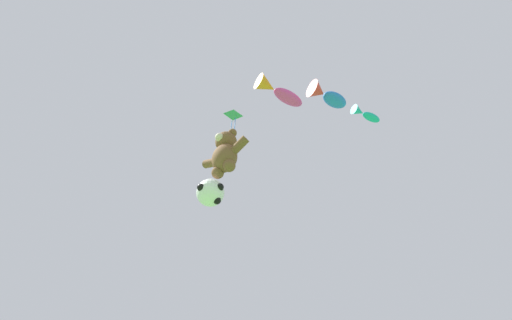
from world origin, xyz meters
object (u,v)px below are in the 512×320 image
at_px(teddy_bear_kite, 225,153).
at_px(fish_kite_magenta, 277,91).
at_px(fish_kite_teal, 365,114).
at_px(soccer_ball_kite, 211,193).
at_px(diamond_kite, 233,119).
at_px(fish_kite_cobalt, 326,96).

height_order(teddy_bear_kite, fish_kite_magenta, fish_kite_magenta).
relative_size(teddy_bear_kite, fish_kite_teal, 1.43).
bearing_deg(soccer_ball_kite, teddy_bear_kite, -4.25).
height_order(fish_kite_teal, diamond_kite, diamond_kite).
relative_size(fish_kite_cobalt, fish_kite_teal, 1.30).
bearing_deg(diamond_kite, fish_kite_cobalt, 19.05).
height_order(fish_kite_magenta, diamond_kite, diamond_kite).
relative_size(teddy_bear_kite, fish_kite_magenta, 0.97).
bearing_deg(fish_kite_cobalt, fish_kite_teal, 65.57).
distance_m(soccer_ball_kite, fish_kite_teal, 8.17).
height_order(fish_kite_cobalt, fish_kite_teal, fish_kite_cobalt).
bearing_deg(fish_kite_teal, fish_kite_magenta, -119.82).
bearing_deg(fish_kite_cobalt, diamond_kite, -160.95).
distance_m(teddy_bear_kite, fish_kite_cobalt, 5.45).
xyz_separation_m(teddy_bear_kite, fish_kite_magenta, (2.07, 0.61, 2.81)).
height_order(teddy_bear_kite, fish_kite_cobalt, fish_kite_cobalt).
height_order(fish_kite_cobalt, diamond_kite, diamond_kite).
bearing_deg(soccer_ball_kite, fish_kite_cobalt, 31.87).
relative_size(fish_kite_magenta, fish_kite_cobalt, 1.13).
relative_size(soccer_ball_kite, diamond_kite, 0.40).
xyz_separation_m(fish_kite_magenta, diamond_kite, (-2.85, 0.43, 1.03)).
relative_size(soccer_ball_kite, fish_kite_teal, 0.69).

